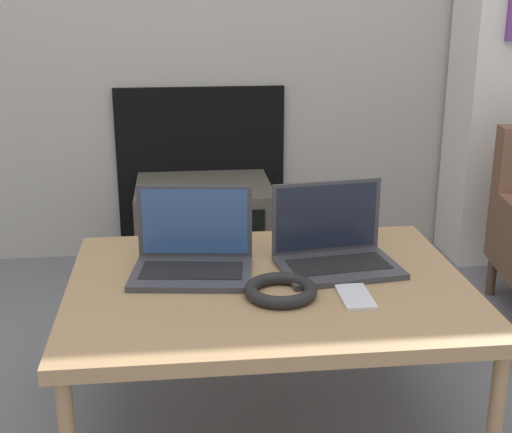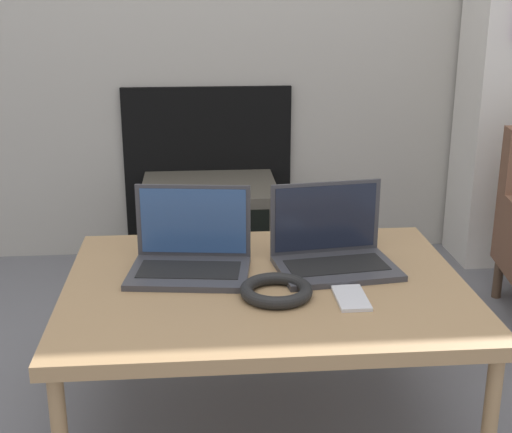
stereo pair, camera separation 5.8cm
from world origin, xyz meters
name	(u,v)px [view 2 (the right image)]	position (x,y,z in m)	size (l,w,h in m)	color
table	(265,293)	(0.00, 0.37, 0.40)	(1.04, 0.80, 0.43)	#9E7A51
laptop_left	(191,253)	(-0.19, 0.46, 0.48)	(0.34, 0.26, 0.22)	#38383D
laptop_right	(332,249)	(0.19, 0.46, 0.48)	(0.34, 0.26, 0.22)	#38383D
headphones	(276,290)	(0.02, 0.27, 0.45)	(0.18, 0.18, 0.03)	black
phone	(351,298)	(0.20, 0.24, 0.44)	(0.08, 0.14, 0.01)	silver
tv	(210,229)	(-0.12, 1.49, 0.19)	(0.55, 0.47, 0.39)	#4C473D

